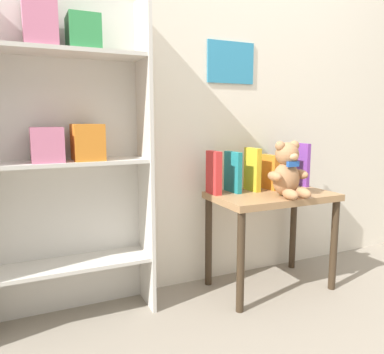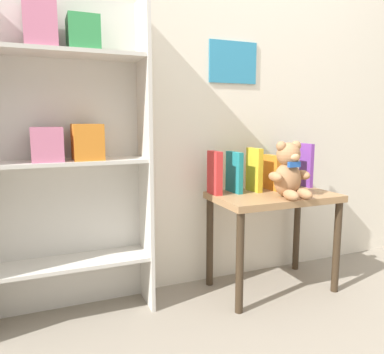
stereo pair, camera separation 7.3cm
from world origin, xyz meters
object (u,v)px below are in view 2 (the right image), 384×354
at_px(book_standing_red, 215,173).
at_px(book_standing_orange, 272,172).
at_px(bookshelf_side, 66,141).
at_px(book_standing_yellow, 254,170).
at_px(teddy_bear, 289,172).
at_px(book_standing_purple, 306,165).
at_px(display_table, 273,209).
at_px(book_standing_green, 288,167).
at_px(book_standing_teal, 234,172).

relative_size(book_standing_red, book_standing_orange, 1.17).
distance_m(bookshelf_side, book_standing_yellow, 1.02).
distance_m(teddy_bear, book_standing_purple, 0.36).
relative_size(display_table, book_standing_yellow, 2.73).
distance_m(display_table, book_standing_purple, 0.39).
relative_size(bookshelf_side, book_standing_red, 6.45).
xyz_separation_m(book_standing_red, book_standing_yellow, (0.25, -0.01, 0.01)).
bearing_deg(book_standing_yellow, book_standing_green, 2.89).
bearing_deg(teddy_bear, bookshelf_side, 167.16).
relative_size(teddy_bear, book_standing_red, 1.25).
relative_size(teddy_bear, book_standing_yellow, 1.20).
xyz_separation_m(book_standing_orange, book_standing_green, (0.12, 0.02, 0.02)).
bearing_deg(display_table, book_standing_green, 34.46).
height_order(display_table, book_standing_teal, book_standing_teal).
bearing_deg(book_standing_orange, bookshelf_side, 177.11).
bearing_deg(book_standing_green, display_table, -145.87).
relative_size(bookshelf_side, book_standing_yellow, 6.18).
relative_size(bookshelf_side, book_standing_orange, 7.55).
height_order(book_standing_yellow, book_standing_purple, book_standing_purple).
relative_size(book_standing_green, book_standing_purple, 0.94).
height_order(book_standing_teal, book_standing_orange, book_standing_teal).
bearing_deg(book_standing_teal, teddy_bear, -50.19).
relative_size(display_table, book_standing_teal, 2.95).
height_order(book_standing_orange, book_standing_purple, book_standing_purple).
relative_size(display_table, book_standing_red, 2.85).
xyz_separation_m(bookshelf_side, book_standing_orange, (1.13, -0.04, -0.21)).
bearing_deg(teddy_bear, book_standing_teal, 132.45).
bearing_deg(book_standing_red, book_standing_orange, -0.37).
height_order(bookshelf_side, teddy_bear, bookshelf_side).
bearing_deg(display_table, book_standing_orange, 60.71).
xyz_separation_m(book_standing_red, book_standing_teal, (0.12, 0.00, -0.00)).
bearing_deg(book_standing_teal, book_standing_green, -1.68).
relative_size(book_standing_red, book_standing_green, 0.95).
height_order(book_standing_teal, book_standing_purple, book_standing_purple).
distance_m(display_table, book_standing_yellow, 0.24).
bearing_deg(book_standing_teal, bookshelf_side, 175.72).
height_order(book_standing_yellow, book_standing_green, book_standing_green).
distance_m(book_standing_green, book_standing_purple, 0.12).
bearing_deg(book_standing_yellow, book_standing_orange, -0.78).
xyz_separation_m(bookshelf_side, teddy_bear, (1.09, -0.25, -0.17)).
height_order(bookshelf_side, book_standing_red, bookshelf_side).
xyz_separation_m(bookshelf_side, book_standing_red, (0.76, -0.03, -0.19)).
height_order(bookshelf_side, book_standing_yellow, bookshelf_side).
bearing_deg(book_standing_red, bookshelf_side, 178.67).
xyz_separation_m(book_standing_teal, book_standing_purple, (0.49, -0.01, 0.02)).
bearing_deg(book_standing_green, book_standing_teal, -179.38).
bearing_deg(display_table, book_standing_red, 159.14).
distance_m(teddy_bear, book_standing_red, 0.39).
bearing_deg(book_standing_green, book_standing_purple, -7.68).
bearing_deg(display_table, book_standing_yellow, 119.57).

